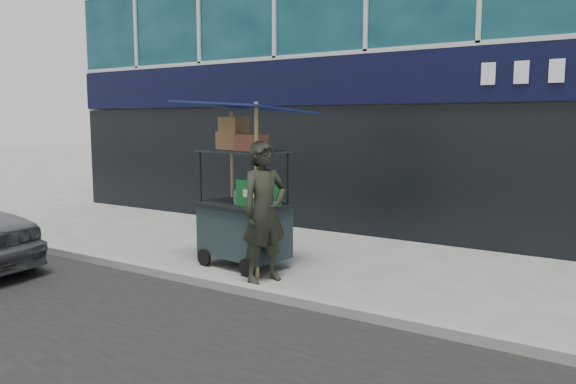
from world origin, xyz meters
The scene contains 4 objects.
ground centered at (0.00, 0.00, 0.00)m, with size 80.00×80.00×0.00m, color slate.
curb centered at (0.00, -0.20, 0.06)m, with size 80.00×0.18×0.12m, color gray.
vendor_cart centered at (-0.49, 0.88, 0.86)m, with size 1.98×1.53×2.46m.
vendor_man centered at (0.21, 0.41, 0.94)m, with size 0.69×0.45×1.89m, color black.
Camera 1 is at (4.52, -5.59, 2.16)m, focal length 35.00 mm.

